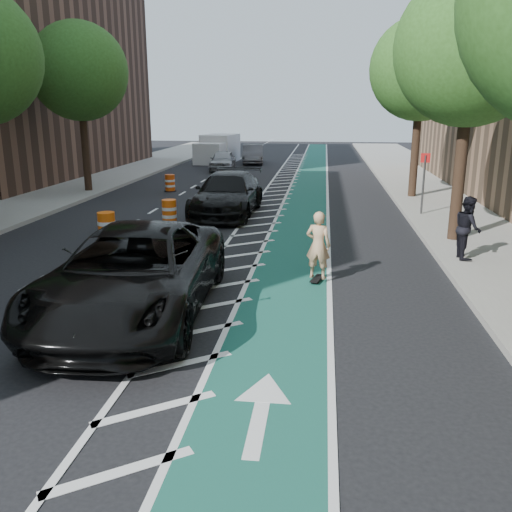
% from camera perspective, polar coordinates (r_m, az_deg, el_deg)
% --- Properties ---
extents(ground, '(120.00, 120.00, 0.00)m').
position_cam_1_polar(ground, '(10.97, -13.71, -7.34)').
color(ground, black).
rests_on(ground, ground).
extents(bike_lane, '(2.00, 90.00, 0.01)m').
position_cam_1_polar(bike_lane, '(19.88, 4.71, 3.28)').
color(bike_lane, '#185445').
rests_on(bike_lane, ground).
extents(buffer_strip, '(1.40, 90.00, 0.01)m').
position_cam_1_polar(buffer_strip, '(20.00, 0.41, 3.40)').
color(buffer_strip, silver).
rests_on(buffer_strip, ground).
extents(sidewalk_right, '(5.00, 90.00, 0.15)m').
position_cam_1_polar(sidewalk_right, '(20.66, 23.05, 2.75)').
color(sidewalk_right, gray).
rests_on(sidewalk_right, ground).
extents(curb_right, '(0.12, 90.00, 0.16)m').
position_cam_1_polar(curb_right, '(20.12, 16.33, 3.07)').
color(curb_right, gray).
rests_on(curb_right, ground).
extents(curb_left, '(0.12, 90.00, 0.16)m').
position_cam_1_polar(curb_left, '(22.61, -21.70, 3.90)').
color(curb_left, gray).
rests_on(curb_left, ground).
extents(tree_r_c, '(4.20, 4.20, 7.90)m').
position_cam_1_polar(tree_r_c, '(17.98, 21.63, 19.53)').
color(tree_r_c, '#382619').
rests_on(tree_r_c, ground).
extents(tree_r_d, '(4.20, 4.20, 7.90)m').
position_cam_1_polar(tree_r_d, '(25.81, 17.17, 18.33)').
color(tree_r_d, '#382619').
rests_on(tree_r_d, ground).
extents(tree_l_d, '(4.20, 4.20, 7.90)m').
position_cam_1_polar(tree_l_d, '(28.03, -18.47, 17.95)').
color(tree_l_d, '#382619').
rests_on(tree_l_d, ground).
extents(sign_post, '(0.35, 0.08, 2.47)m').
position_cam_1_polar(sign_post, '(21.95, 17.22, 7.36)').
color(sign_post, '#4C4C4C').
rests_on(sign_post, ground).
extents(skateboard, '(0.37, 0.72, 0.09)m').
position_cam_1_polar(skateboard, '(13.45, 6.45, -2.37)').
color(skateboard, black).
rests_on(skateboard, ground).
extents(skateboarder, '(0.69, 0.54, 1.67)m').
position_cam_1_polar(skateboarder, '(13.22, 6.56, 1.15)').
color(skateboarder, tan).
rests_on(skateboarder, skateboard).
extents(suv_near, '(3.27, 6.61, 1.80)m').
position_cam_1_polar(suv_near, '(11.30, -12.75, -1.75)').
color(suv_near, black).
rests_on(suv_near, ground).
extents(suv_far, '(2.44, 5.73, 1.65)m').
position_cam_1_polar(suv_far, '(21.71, -3.02, 6.53)').
color(suv_far, black).
rests_on(suv_far, ground).
extents(car_silver, '(1.85, 4.03, 1.34)m').
position_cam_1_polar(car_silver, '(37.43, -3.51, 10.01)').
color(car_silver, '#999A9E').
rests_on(car_silver, ground).
extents(car_grey, '(2.02, 4.47, 1.42)m').
position_cam_1_polar(car_grey, '(41.90, -0.33, 10.67)').
color(car_grey, '#56555A').
rests_on(car_grey, ground).
extents(pedestrian, '(0.68, 0.86, 1.71)m').
position_cam_1_polar(pedestrian, '(15.77, 21.38, 2.80)').
color(pedestrian, black).
rests_on(pedestrian, sidewalk_right).
extents(box_truck, '(2.90, 5.30, 2.10)m').
position_cam_1_polar(box_truck, '(43.09, -4.06, 11.11)').
color(box_truck, silver).
rests_on(box_truck, ground).
extents(barrel_a, '(0.70, 0.70, 0.95)m').
position_cam_1_polar(barrel_a, '(17.90, -15.43, 2.87)').
color(barrel_a, '#ED5C0C').
rests_on(barrel_a, ground).
extents(barrel_b, '(0.66, 0.66, 0.91)m').
position_cam_1_polar(barrel_b, '(20.17, -9.11, 4.54)').
color(barrel_b, '#ED590C').
rests_on(barrel_b, ground).
extents(barrel_c, '(0.63, 0.63, 0.86)m').
position_cam_1_polar(barrel_c, '(28.22, -9.04, 7.56)').
color(barrel_c, '#DD480B').
rests_on(barrel_c, ground).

